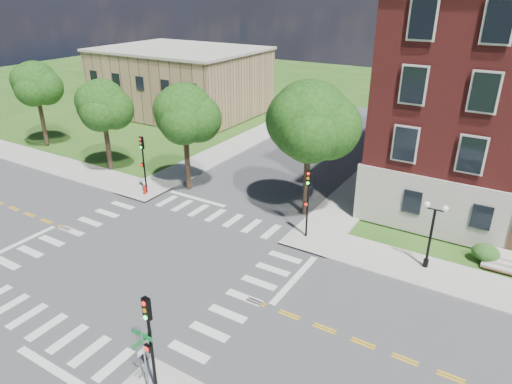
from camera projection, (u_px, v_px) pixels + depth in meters
The scene contains 18 objects.
ground at pixel (148, 260), 28.54m from camera, with size 160.00×160.00×0.00m, color #285217.
road_ew at pixel (148, 260), 28.54m from camera, with size 90.00×12.00×0.01m, color #3D3D3F.
road_ns at pixel (148, 260), 28.54m from camera, with size 12.00×90.00×0.01m, color #3D3D3F.
sidewalk_ne at pixel (453, 221), 33.18m from camera, with size 34.00×34.00×0.12m.
sidewalk_nw at pixel (142, 149), 47.78m from camera, with size 34.00×34.00×0.12m.
crosswalk_east at pixel (244, 298), 25.12m from camera, with size 2.20×10.20×0.02m, color silver, non-canonical shape.
stop_bar_east at pixel (295, 279), 26.70m from camera, with size 0.40×5.50×0.00m, color silver.
secondary_building at pixel (181, 80), 60.57m from camera, with size 20.40×15.40×8.30m.
tree_a at pixel (35, 84), 46.32m from camera, with size 4.46×4.46×8.80m.
tree_b at pixel (102, 105), 39.93m from camera, with size 4.43×4.43×8.32m.
tree_c at pixel (184, 113), 35.91m from camera, with size 4.73×4.73×8.81m.
tree_d at pixel (309, 121), 31.42m from camera, with size 5.66×5.66×9.93m.
traffic_signal_se at pixel (150, 334), 17.89m from camera, with size 0.35×0.39×4.80m.
traffic_signal_ne at pixel (308, 195), 29.83m from camera, with size 0.36×0.40×4.80m.
traffic_signal_nw at pixel (143, 158), 36.40m from camera, with size 0.34×0.38×4.80m.
twin_lamp_west at pixel (431, 232), 26.74m from camera, with size 1.36×0.36×4.23m.
street_sign_pole at pixel (144, 351), 18.29m from camera, with size 1.10×1.10×3.10m.
fire_hydrant at pixel (145, 190), 37.34m from camera, with size 0.35×0.35×0.75m.
Camera 1 is at (18.43, -17.16, 15.65)m, focal length 32.00 mm.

